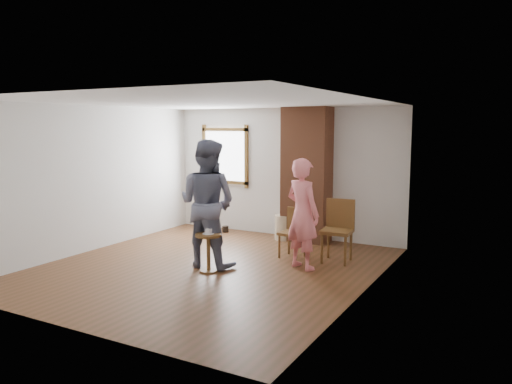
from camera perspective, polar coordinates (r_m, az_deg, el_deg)
ground at (r=8.05m, az=-5.38°, el=-8.61°), size 5.50×5.50×0.00m
room_shell at (r=8.29m, az=-3.51°, el=4.57°), size 5.04×5.52×2.62m
brick_chimney at (r=9.70m, az=5.81°, el=1.96°), size 0.90×0.50×2.60m
stoneware_crock at (r=9.94m, az=3.25°, el=-4.02°), size 0.49×0.49×0.49m
dark_pot at (r=10.63m, az=-3.52°, el=-4.26°), size 0.14×0.14×0.13m
dining_chair_left at (r=8.60m, az=4.40°, el=-4.32°), size 0.43×0.43×0.84m
dining_chair_right at (r=8.41m, az=9.38°, el=-3.94°), size 0.52×0.52×1.03m
side_table at (r=7.73m, az=-5.46°, el=-6.20°), size 0.40×0.40×0.60m
cake_plate at (r=7.69m, az=-5.48°, el=-4.75°), size 0.18×0.18×0.01m
cake_slice at (r=7.67m, az=-5.42°, el=-4.51°), size 0.08×0.07×0.06m
man at (r=7.96m, az=-5.59°, el=-1.32°), size 1.02×0.81×2.03m
person_pink at (r=7.84m, az=5.35°, el=-2.49°), size 0.75×0.63×1.75m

